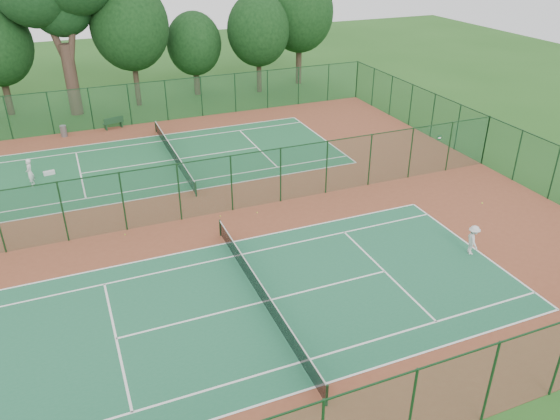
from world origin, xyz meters
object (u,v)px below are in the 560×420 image
object	(u,v)px
player_near	(473,240)
bench	(113,123)
player_far	(30,173)
trash_bin	(64,131)
kit_bag	(49,173)

from	to	relation	value
player_near	bench	distance (m)	30.44
player_far	trash_bin	bearing A→B (deg)	175.27
trash_bin	bench	size ratio (longest dim) A/B	0.53
player_far	bench	world-z (taller)	player_far
trash_bin	bench	world-z (taller)	bench
player_near	bench	size ratio (longest dim) A/B	0.93
player_near	kit_bag	bearing A→B (deg)	66.18
player_near	player_far	distance (m)	27.14
player_near	trash_bin	world-z (taller)	player_near
player_far	bench	xyz separation A→B (m)	(6.35, 9.36, -0.40)
bench	kit_bag	world-z (taller)	bench
player_far	bench	bearing A→B (deg)	156.31
player_near	bench	xyz separation A→B (m)	(-14.45, 26.79, -0.28)
trash_bin	bench	bearing A→B (deg)	5.61
trash_bin	kit_bag	world-z (taller)	trash_bin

